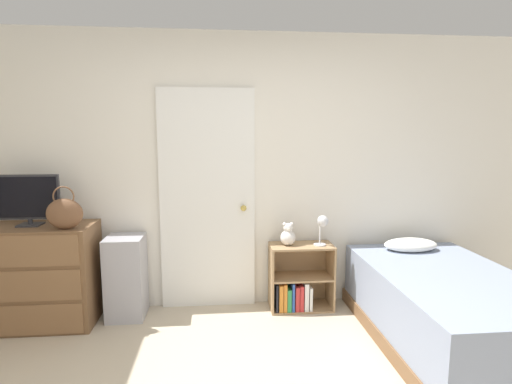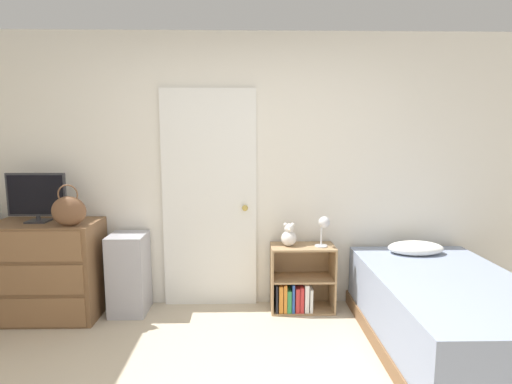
{
  "view_description": "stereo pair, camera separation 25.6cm",
  "coord_description": "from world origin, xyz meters",
  "views": [
    {
      "loc": [
        -0.2,
        -1.76,
        1.62
      ],
      "look_at": [
        0.13,
        1.7,
        1.13
      ],
      "focal_mm": 28.0,
      "sensor_mm": 36.0,
      "label": 1
    },
    {
      "loc": [
        0.06,
        -1.77,
        1.62
      ],
      "look_at": [
        0.13,
        1.7,
        1.13
      ],
      "focal_mm": 28.0,
      "sensor_mm": 36.0,
      "label": 2
    }
  ],
  "objects": [
    {
      "name": "tv",
      "position": [
        -1.78,
        1.69,
        1.09
      ],
      "size": [
        0.51,
        0.16,
        0.43
      ],
      "color": "#2D2D33",
      "rests_on": "dresser"
    },
    {
      "name": "desk_lamp",
      "position": [
        0.74,
        1.74,
        0.81
      ],
      "size": [
        0.13,
        0.12,
        0.28
      ],
      "color": "silver",
      "rests_on": "bookshelf"
    },
    {
      "name": "teddy_bear",
      "position": [
        0.43,
        1.78,
        0.71
      ],
      "size": [
        0.14,
        0.14,
        0.22
      ],
      "color": "silver",
      "rests_on": "bookshelf"
    },
    {
      "name": "storage_bin",
      "position": [
        -1.03,
        1.75,
        0.37
      ],
      "size": [
        0.32,
        0.35,
        0.74
      ],
      "color": "#ADADB7",
      "rests_on": "ground_plane"
    },
    {
      "name": "wall_back",
      "position": [
        0.0,
        1.98,
        1.27
      ],
      "size": [
        10.0,
        0.06,
        2.55
      ],
      "color": "white",
      "rests_on": "ground_plane"
    },
    {
      "name": "bed",
      "position": [
        1.57,
        1.03,
        0.29
      ],
      "size": [
        1.1,
        1.82,
        0.68
      ],
      "color": "brown",
      "rests_on": "ground_plane"
    },
    {
      "name": "dresser",
      "position": [
        -1.73,
        1.68,
        0.43
      ],
      "size": [
        0.91,
        0.51,
        0.87
      ],
      "color": "brown",
      "rests_on": "ground_plane"
    },
    {
      "name": "door_closed",
      "position": [
        -0.3,
        1.93,
        1.02
      ],
      "size": [
        0.88,
        0.09,
        2.04
      ],
      "color": "white",
      "rests_on": "ground_plane"
    },
    {
      "name": "bookshelf",
      "position": [
        0.52,
        1.78,
        0.24
      ],
      "size": [
        0.59,
        0.3,
        0.61
      ],
      "color": "tan",
      "rests_on": "ground_plane"
    },
    {
      "name": "handbag",
      "position": [
        -1.44,
        1.53,
        1.0
      ],
      "size": [
        0.29,
        0.13,
        0.35
      ],
      "color": "brown",
      "rests_on": "dresser"
    }
  ]
}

